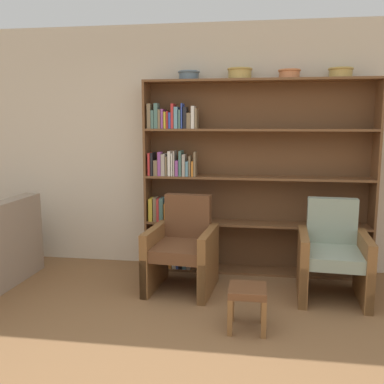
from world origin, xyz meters
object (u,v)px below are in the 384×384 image
(armchair_cushioned, at_px, (333,255))
(footstool, at_px, (247,296))
(armchair_leather, at_px, (183,249))
(bookshelf, at_px, (235,180))
(bowl_brass, at_px, (341,72))
(bowl_copper, at_px, (240,73))
(bowl_sage, at_px, (289,73))
(bowl_stoneware, at_px, (189,75))

(armchair_cushioned, bearing_deg, footstool, 48.82)
(armchair_leather, bearing_deg, bookshelf, -123.13)
(bookshelf, relative_size, bowl_brass, 9.73)
(bowl_copper, distance_m, armchair_cushioned, 2.10)
(bowl_sage, height_order, armchair_leather, bowl_sage)
(bookshelf, xyz_separation_m, bowl_brass, (1.06, -0.02, 1.14))
(bowl_sage, bearing_deg, bowl_stoneware, 180.00)
(armchair_cushioned, bearing_deg, bowl_copper, -28.28)
(bowl_stoneware, distance_m, footstool, 2.45)
(bookshelf, relative_size, footstool, 6.89)
(armchair_leather, bearing_deg, footstool, 135.35)
(bowl_sage, height_order, footstool, bowl_sage)
(bookshelf, bearing_deg, bowl_copper, -35.23)
(bowl_copper, bearing_deg, armchair_leather, -131.59)
(bookshelf, height_order, bowl_copper, bowl_copper)
(bowl_sage, relative_size, armchair_cushioned, 0.25)
(bowl_stoneware, bearing_deg, bowl_sage, 0.00)
(bowl_stoneware, xyz_separation_m, armchair_cushioned, (1.49, -0.59, -1.77))
(bowl_sage, height_order, bowl_brass, bowl_brass)
(bowl_brass, distance_m, armchair_cushioned, 1.87)
(bowl_brass, bearing_deg, bowl_sage, 180.00)
(bowl_copper, distance_m, armchair_leather, 1.94)
(bowl_sage, bearing_deg, armchair_leather, -150.44)
(bowl_sage, bearing_deg, bowl_brass, 0.00)
(armchair_leather, bearing_deg, bowl_stoneware, -82.01)
(bowl_copper, relative_size, bowl_sage, 1.14)
(bowl_copper, distance_m, footstool, 2.36)
(bowl_sage, bearing_deg, armchair_cushioned, -53.95)
(bowl_stoneware, distance_m, armchair_leather, 1.86)
(bowl_brass, bearing_deg, bowl_copper, 180.00)
(bowl_brass, bearing_deg, bowl_stoneware, 180.00)
(bowl_sage, distance_m, armchair_leather, 2.13)
(bowl_brass, distance_m, armchair_leather, 2.43)
(armchair_cushioned, distance_m, footstool, 1.14)
(bowl_stoneware, bearing_deg, bowl_copper, 0.00)
(armchair_cushioned, xyz_separation_m, footstool, (-0.80, -0.80, -0.13))
(bowl_brass, height_order, armchair_leather, bowl_brass)
(bowl_copper, height_order, footstool, bowl_copper)
(bowl_brass, height_order, armchair_cushioned, bowl_brass)
(bookshelf, bearing_deg, footstool, -82.76)
(bookshelf, distance_m, bowl_brass, 1.56)
(bookshelf, relative_size, armchair_cushioned, 2.67)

